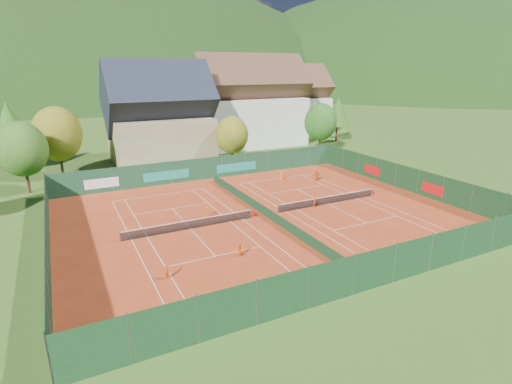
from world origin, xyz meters
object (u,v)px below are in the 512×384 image
(chalet, at_px, (160,120))
(player_left_near, at_px, (167,272))
(player_right_far_a, at_px, (281,176))
(ball_hopper, at_px, (452,232))
(player_left_far, at_px, (207,212))
(hotel_block_a, at_px, (250,107))
(player_right_far_b, at_px, (317,176))
(player_left_mid, at_px, (240,251))
(player_right_near, at_px, (315,203))
(hotel_block_b, at_px, (290,104))

(chalet, xyz_separation_m, player_left_near, (-9.45, -38.31, -5.99))
(player_right_far_a, bearing_deg, ball_hopper, 88.70)
(player_left_far, distance_m, player_right_far_a, 16.57)
(ball_hopper, xyz_separation_m, player_left_near, (-24.79, 4.31, 0.08))
(chalet, relative_size, ball_hopper, 20.25)
(hotel_block_a, distance_m, player_right_far_b, 28.70)
(hotel_block_a, xyz_separation_m, player_right_far_a, (-7.66, -25.17, -6.72))
(chalet, xyz_separation_m, player_left_mid, (-3.28, -37.52, -6.01))
(player_left_near, bearing_deg, player_left_far, 21.37)
(player_left_near, relative_size, player_right_near, 0.97)
(hotel_block_a, height_order, player_right_far_b, hotel_block_a)
(player_left_mid, relative_size, player_right_near, 0.94)
(hotel_block_b, xyz_separation_m, player_left_near, (-42.45, -52.31, -5.98))
(ball_hopper, height_order, player_right_far_b, player_right_far_b)
(chalet, distance_m, ball_hopper, 45.70)
(player_left_mid, relative_size, player_right_far_a, 0.93)
(hotel_block_a, bearing_deg, player_left_far, -122.44)
(player_left_mid, distance_m, player_left_far, 9.49)
(hotel_block_b, distance_m, ball_hopper, 59.62)
(player_left_near, bearing_deg, chalet, 41.08)
(player_right_far_a, bearing_deg, player_right_near, 66.63)
(ball_hopper, bearing_deg, player_right_far_b, 89.97)
(hotel_block_b, xyz_separation_m, ball_hopper, (-17.66, -56.62, -6.06))
(ball_hopper, bearing_deg, hotel_block_a, 85.70)
(chalet, xyz_separation_m, ball_hopper, (15.34, -42.62, -6.07))
(hotel_block_b, height_order, ball_hopper, hotel_block_b)
(player_left_mid, height_order, player_right_near, player_right_near)
(player_right_far_a, height_order, player_right_far_b, player_right_far_b)
(player_right_far_b, bearing_deg, player_right_far_a, -33.35)
(player_right_near, height_order, player_right_far_a, player_right_far_a)
(player_left_near, distance_m, player_left_far, 12.31)
(hotel_block_a, height_order, player_left_mid, hotel_block_a)
(player_left_mid, height_order, player_left_far, player_left_far)
(hotel_block_a, distance_m, player_left_far, 40.91)
(hotel_block_a, relative_size, player_left_near, 16.95)
(hotel_block_a, distance_m, ball_hopper, 49.23)
(hotel_block_b, height_order, player_left_near, hotel_block_b)
(chalet, bearing_deg, ball_hopper, -70.20)
(player_right_far_a, relative_size, player_right_far_b, 0.84)
(player_left_mid, distance_m, player_right_far_a, 23.46)
(player_right_far_a, bearing_deg, hotel_block_b, -134.13)
(player_left_near, distance_m, player_right_near, 19.84)
(player_right_far_b, bearing_deg, chalet, -55.90)
(hotel_block_a, bearing_deg, ball_hopper, -94.30)
(hotel_block_b, bearing_deg, player_left_near, -129.06)
(player_left_far, bearing_deg, ball_hopper, 157.69)
(player_right_far_b, bearing_deg, ball_hopper, 88.79)
(ball_hopper, relative_size, player_left_far, 0.59)
(hotel_block_b, height_order, player_right_near, hotel_block_b)
(hotel_block_b, bearing_deg, player_right_near, -118.46)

